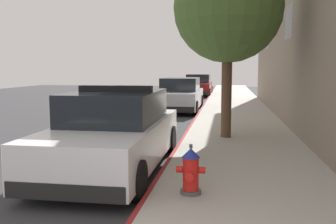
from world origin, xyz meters
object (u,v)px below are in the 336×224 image
(police_cruiser, at_px, (115,132))
(parked_car_silver_ahead, at_px, (180,95))
(fire_hydrant, at_px, (191,171))
(street_tree, at_px, (228,8))
(parked_car_dark_far, at_px, (198,85))

(police_cruiser, bearing_deg, parked_car_silver_ahead, 89.92)
(parked_car_silver_ahead, height_order, fire_hydrant, parked_car_silver_ahead)
(parked_car_silver_ahead, bearing_deg, street_tree, -73.43)
(police_cruiser, bearing_deg, street_tree, 55.33)
(street_tree, bearing_deg, parked_car_silver_ahead, 106.57)
(police_cruiser, height_order, parked_car_dark_far, police_cruiser)
(police_cruiser, bearing_deg, parked_car_dark_far, 89.69)
(parked_car_dark_far, relative_size, fire_hydrant, 6.37)
(parked_car_silver_ahead, height_order, parked_car_dark_far, same)
(fire_hydrant, distance_m, street_tree, 5.78)
(parked_car_dark_far, bearing_deg, police_cruiser, -90.31)
(parked_car_dark_far, bearing_deg, parked_car_silver_ahead, -90.54)
(parked_car_dark_far, bearing_deg, fire_hydrant, -85.98)
(parked_car_dark_far, bearing_deg, street_tree, -83.22)
(fire_hydrant, relative_size, street_tree, 0.15)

